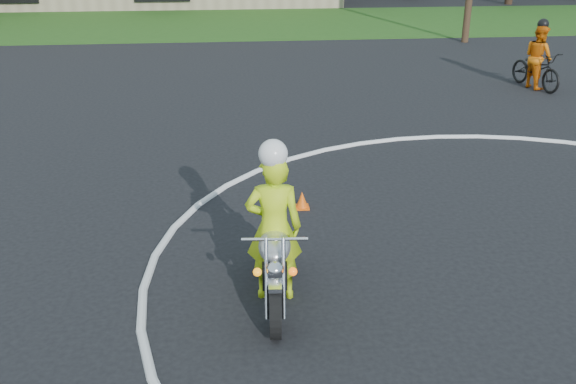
{
  "coord_description": "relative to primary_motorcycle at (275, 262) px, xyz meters",
  "views": [
    {
      "loc": [
        -4.79,
        -4.59,
        4.62
      ],
      "look_at": [
        -3.97,
        3.62,
        1.1
      ],
      "focal_mm": 40.0,
      "sensor_mm": 36.0,
      "label": 1
    }
  ],
  "objects": [
    {
      "name": "grass_strip",
      "position": [
        4.24,
        24.43,
        -0.56
      ],
      "size": [
        120.0,
        10.0,
        0.02
      ],
      "primitive_type": "cube",
      "color": "#1E4714",
      "rests_on": "ground"
    },
    {
      "name": "primary_motorcycle",
      "position": [
        0.0,
        0.0,
        0.0
      ],
      "size": [
        0.79,
        2.25,
        1.18
      ],
      "rotation": [
        0.0,
        0.0,
        -0.07
      ],
      "color": "black",
      "rests_on": "ground"
    },
    {
      "name": "rider_second_grp",
      "position": [
        8.57,
        10.75,
        0.13
      ],
      "size": [
        1.18,
        2.2,
        2.01
      ],
      "rotation": [
        0.0,
        0.0,
        0.23
      ],
      "color": "black",
      "rests_on": "ground"
    },
    {
      "name": "rider_primary_grp",
      "position": [
        -0.0,
        0.14,
        0.48
      ],
      "size": [
        0.76,
        0.53,
        2.2
      ],
      "rotation": [
        0.0,
        0.0,
        -0.07
      ],
      "color": "#BDDF17",
      "rests_on": "ground"
    }
  ]
}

